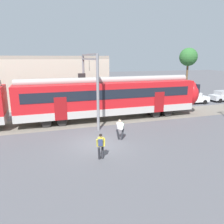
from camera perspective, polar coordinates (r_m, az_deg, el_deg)
The scene contains 8 objects.
ground_plane at distance 16.26m, azimuth -4.09°, elevation -8.35°, with size 160.00×160.00×0.00m, color #515156.
pedestrian_yellow at distance 13.62m, azimuth -2.97°, elevation -8.40°, with size 0.64×0.59×1.67m.
pedestrian_white at distance 16.77m, azimuth 2.20°, elevation -4.02°, with size 0.71×0.53×1.67m.
parked_car_white at distance 32.08m, azimuth 20.54°, elevation 3.44°, with size 4.05×1.86×1.54m.
parked_car_silver at distance 35.60m, azimuth 26.99°, elevation 3.77°, with size 4.04×1.83×1.54m.
catenary_gantry at distance 21.47m, azimuth -5.87°, elevation 8.96°, with size 0.24×6.64×6.53m.
background_building at distance 29.77m, azimuth -22.97°, elevation 7.19°, with size 21.86×5.00×9.20m.
street_tree_right at distance 38.42m, azimuth 19.32°, elevation 13.31°, with size 2.88×2.88×7.74m.
Camera 1 is at (-3.49, -14.63, 6.18)m, focal length 35.00 mm.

